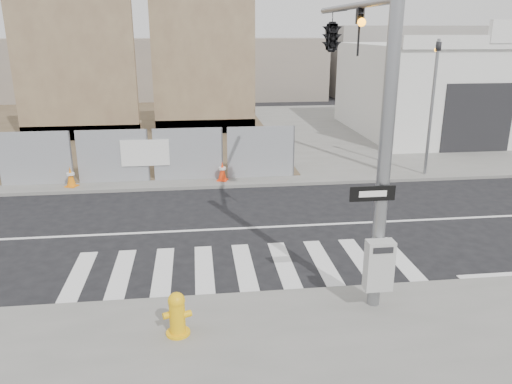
{
  "coord_description": "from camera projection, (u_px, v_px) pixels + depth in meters",
  "views": [
    {
      "loc": [
        -1.08,
        -13.71,
        5.6
      ],
      "look_at": [
        0.5,
        -0.85,
        1.4
      ],
      "focal_mm": 35.0,
      "sensor_mm": 36.0,
      "label": 1
    }
  ],
  "objects": [
    {
      "name": "ground",
      "position": [
        236.0,
        229.0,
        14.8
      ],
      "size": [
        100.0,
        100.0,
        0.0
      ],
      "primitive_type": "plane",
      "color": "black",
      "rests_on": "ground"
    },
    {
      "name": "concrete_wall_right",
      "position": [
        204.0,
        74.0,
        27.0
      ],
      "size": [
        5.5,
        1.3,
        8.0
      ],
      "color": "brown",
      "rests_on": "sidewalk_far"
    },
    {
      "name": "sidewalk_far",
      "position": [
        215.0,
        134.0,
        28.0
      ],
      "size": [
        50.0,
        20.0,
        0.12
      ],
      "primitive_type": "cube",
      "color": "slate",
      "rests_on": "ground"
    },
    {
      "name": "far_signal_pole",
      "position": [
        434.0,
        89.0,
        19.0
      ],
      "size": [
        0.16,
        0.2,
        5.6
      ],
      "color": "gray",
      "rests_on": "sidewalk_far"
    },
    {
      "name": "traffic_cone_d",
      "position": [
        222.0,
        171.0,
        19.05
      ],
      "size": [
        0.48,
        0.48,
        0.74
      ],
      "rotation": [
        0.0,
        0.0,
        -0.32
      ],
      "color": "#FF390D",
      "rests_on": "sidewalk_far"
    },
    {
      "name": "auto_shop",
      "position": [
        465.0,
        88.0,
        27.89
      ],
      "size": [
        12.0,
        10.2,
        5.95
      ],
      "color": "silver",
      "rests_on": "sidewalk_far"
    },
    {
      "name": "fire_hydrant",
      "position": [
        177.0,
        314.0,
        9.33
      ],
      "size": [
        0.6,
        0.6,
        0.87
      ],
      "rotation": [
        0.0,
        0.0,
        0.39
      ],
      "color": "#F2B30D",
      "rests_on": "sidewalk_near"
    },
    {
      "name": "signal_pole",
      "position": [
        347.0,
        67.0,
        11.69
      ],
      "size": [
        0.96,
        5.87,
        7.0
      ],
      "color": "gray",
      "rests_on": "sidewalk_near"
    },
    {
      "name": "traffic_cone_c",
      "position": [
        71.0,
        177.0,
        18.3
      ],
      "size": [
        0.51,
        0.51,
        0.75
      ],
      "rotation": [
        0.0,
        0.0,
        -0.43
      ],
      "color": "orange",
      "rests_on": "sidewalk_far"
    },
    {
      "name": "utility_pole_right",
      "position": [
        391.0,
        42.0,
        19.14
      ],
      "size": [
        1.6,
        0.28,
        10.0
      ],
      "color": "#473621",
      "rests_on": "sidewalk_far"
    },
    {
      "name": "concrete_wall_left",
      "position": [
        76.0,
        77.0,
        25.3
      ],
      "size": [
        6.0,
        1.3,
        8.0
      ],
      "color": "brown",
      "rests_on": "sidewalk_far"
    }
  ]
}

